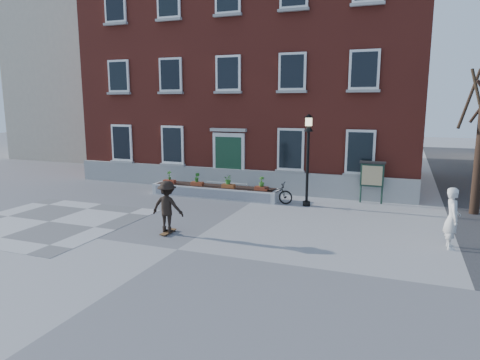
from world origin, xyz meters
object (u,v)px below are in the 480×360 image
at_px(bicycle, 273,193).
at_px(lamp_post, 308,147).
at_px(notice_board, 372,175).
at_px(skateboarder, 167,207).
at_px(bystander, 452,218).

height_order(bicycle, lamp_post, lamp_post).
xyz_separation_m(bicycle, notice_board, (4.07, 1.53, 0.79)).
xyz_separation_m(bicycle, skateboarder, (-2.01, -5.59, 0.47)).
distance_m(lamp_post, notice_board, 3.22).
distance_m(lamp_post, skateboarder, 6.83).
distance_m(notice_board, skateboarder, 9.37).
bearing_deg(lamp_post, bicycle, -178.83).
relative_size(lamp_post, skateboarder, 2.16).
relative_size(bicycle, skateboarder, 1.00).
xyz_separation_m(bystander, notice_board, (-2.72, 5.33, 0.32)).
xyz_separation_m(lamp_post, notice_board, (2.55, 1.50, -1.28)).
distance_m(bystander, skateboarder, 8.98).
xyz_separation_m(bystander, skateboarder, (-8.80, -1.78, -0.00)).
bearing_deg(skateboarder, bicycle, 70.18).
distance_m(bicycle, lamp_post, 2.56).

